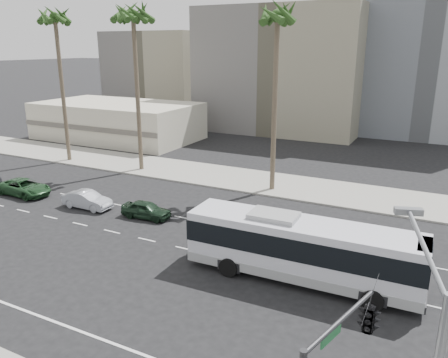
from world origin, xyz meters
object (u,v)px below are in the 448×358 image
Objects in this scene: car_c at (24,187)px; palm_near at (277,20)px; traffic_signal at (362,329)px; palm_far at (55,21)px; car_a at (146,210)px; city_bus at (301,248)px; car_b at (87,200)px; palm_mid at (133,19)px.

car_c is 0.32× the size of palm_near.
traffic_signal is at bearing -64.44° from palm_near.
traffic_signal is at bearing -34.18° from palm_far.
car_c is at bearing 87.45° from car_a.
traffic_signal is 44.99m from palm_far.
city_bus is 19.02m from car_b.
car_a is at bearing -86.43° from car_c.
palm_near is at bearing -47.76° from car_b.
car_c is at bearing 171.63° from city_bus.
traffic_signal is at bearing -122.09° from car_b.
traffic_signal is 37.92m from palm_mid.
traffic_signal is at bearing -66.97° from city_bus.
traffic_signal is (18.09, -14.46, 4.59)m from car_a.
palm_near reaches higher than traffic_signal.
car_c is 34.18m from traffic_signal.
palm_mid is (-14.63, 0.11, 0.47)m from palm_near.
palm_mid is (-26.63, 25.18, 9.74)m from traffic_signal.
car_a is at bearing -29.23° from palm_far.
car_a is at bearing -86.98° from car_b.
palm_far reaches higher than city_bus.
palm_near is 0.97× the size of palm_far.
car_b is at bearing -88.27° from car_c.
car_a is 23.61m from traffic_signal.
city_bus is 20.31m from palm_near.
city_bus is at bearing -33.45° from palm_mid.
car_a is 12.75m from car_c.
palm_far reaches higher than car_a.
palm_far is at bearing 29.00° from car_c.
palm_far is (-36.32, 24.67, 9.79)m from traffic_signal.
car_b is 0.25× the size of palm_mid.
car_b is 7.24m from car_c.
city_bus is at bearing -95.43° from car_c.
palm_far is (-5.50, 10.63, 14.33)m from car_c.
palm_near is 0.96× the size of palm_mid.
palm_near reaches higher than city_bus.
palm_near is at bearing -0.42° from palm_mid.
city_bus is 36.77m from palm_far.
palm_near reaches higher than car_c.
city_bus is 2.05× the size of traffic_signal.
car_b is (-5.50, -0.42, 0.03)m from car_a.
palm_far is at bearing -176.99° from palm_mid.
car_c is 0.31× the size of palm_far.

